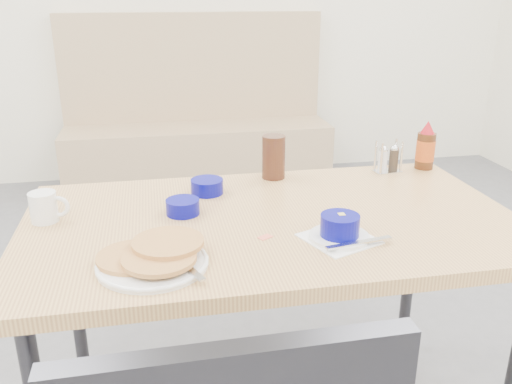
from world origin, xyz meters
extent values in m
cube|color=tan|center=(0.00, 2.72, 0.23)|extent=(1.90, 0.55, 0.45)
cube|color=tan|center=(0.00, 2.94, 0.72)|extent=(1.90, 0.12, 1.00)
cube|color=#2D2D33|center=(0.00, 2.72, 0.04)|extent=(1.90, 0.55, 0.08)
cube|color=tan|center=(0.00, 0.25, 0.74)|extent=(1.40, 0.80, 0.04)
cylinder|color=#2D2D33|center=(-0.62, 0.57, 0.36)|extent=(0.04, 0.04, 0.72)
cylinder|color=#2D2D33|center=(0.62, 0.57, 0.36)|extent=(0.04, 0.04, 0.72)
cylinder|color=white|center=(-0.34, 0.02, 0.77)|extent=(0.26, 0.26, 0.01)
cylinder|color=#E39F55|center=(-0.38, 0.04, 0.78)|extent=(0.17, 0.17, 0.01)
cylinder|color=#E39F55|center=(-0.32, 0.00, 0.79)|extent=(0.17, 0.17, 0.01)
cylinder|color=#E39F55|center=(-0.30, 0.06, 0.80)|extent=(0.17, 0.17, 0.01)
cube|color=silver|center=(-0.25, -0.04, 0.78)|extent=(0.06, 0.11, 0.00)
cylinder|color=white|center=(-0.63, 0.34, 0.80)|extent=(0.08, 0.08, 0.09)
cylinder|color=black|center=(-0.63, 0.34, 0.84)|extent=(0.06, 0.06, 0.00)
torus|color=white|center=(-0.59, 0.34, 0.80)|extent=(0.06, 0.02, 0.06)
cube|color=white|center=(0.14, 0.07, 0.76)|extent=(0.22, 0.22, 0.00)
cylinder|color=white|center=(0.14, 0.07, 0.77)|extent=(0.16, 0.16, 0.01)
cylinder|color=#050677|center=(0.14, 0.07, 0.80)|extent=(0.10, 0.10, 0.06)
cylinder|color=white|center=(0.14, 0.07, 0.82)|extent=(0.09, 0.09, 0.01)
cube|color=#F4DB60|center=(0.14, 0.08, 0.83)|extent=(0.02, 0.02, 0.01)
cube|color=silver|center=(0.17, 0.02, 0.77)|extent=(0.18, 0.05, 0.00)
cylinder|color=#050677|center=(-0.16, 0.48, 0.78)|extent=(0.10, 0.10, 0.05)
cylinder|color=#050677|center=(-0.25, 0.32, 0.78)|extent=(0.10, 0.10, 0.04)
cylinder|color=#3D1F13|center=(0.08, 0.59, 0.83)|extent=(0.10, 0.10, 0.15)
cube|color=silver|center=(0.49, 0.57, 0.76)|extent=(0.10, 0.07, 0.00)
cylinder|color=silver|center=(0.46, 0.55, 0.82)|extent=(0.01, 0.01, 0.11)
cylinder|color=silver|center=(0.54, 0.56, 0.82)|extent=(0.01, 0.01, 0.11)
cylinder|color=silver|center=(0.45, 0.59, 0.82)|extent=(0.01, 0.01, 0.11)
cylinder|color=silver|center=(0.53, 0.60, 0.82)|extent=(0.01, 0.01, 0.11)
cylinder|color=silver|center=(0.47, 0.57, 0.80)|extent=(0.03, 0.03, 0.08)
cylinder|color=#3F3326|center=(0.51, 0.58, 0.80)|extent=(0.03, 0.03, 0.08)
cylinder|color=#47230F|center=(0.64, 0.59, 0.82)|extent=(0.07, 0.07, 0.13)
cylinder|color=orange|center=(0.64, 0.59, 0.83)|extent=(0.07, 0.07, 0.07)
cone|color=#B0111A|center=(0.64, 0.59, 0.91)|extent=(0.05, 0.05, 0.04)
cube|color=#F36A51|center=(-0.05, 0.12, 0.76)|extent=(0.04, 0.04, 0.00)
camera|label=1|loc=(-0.32, -1.14, 1.37)|focal=38.00mm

